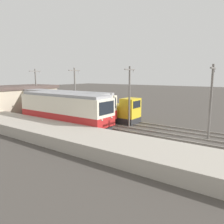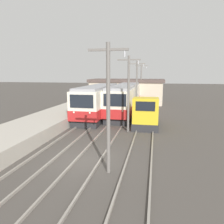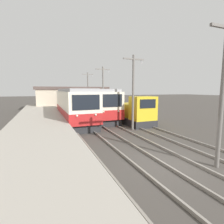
% 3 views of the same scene
% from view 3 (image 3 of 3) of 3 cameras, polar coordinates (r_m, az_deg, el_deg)
% --- Properties ---
extents(ground_plane, '(200.00, 200.00, 0.00)m').
position_cam_3_polar(ground_plane, '(9.66, 18.32, -15.30)').
color(ground_plane, '#47423D').
extents(platform_left, '(4.50, 54.00, 1.01)m').
position_cam_3_polar(platform_left, '(7.48, -23.91, -18.24)').
color(platform_left, '#ADA599').
rests_on(platform_left, ground).
extents(track_left, '(1.54, 60.00, 0.14)m').
position_cam_3_polar(track_left, '(8.32, 3.71, -18.22)').
color(track_left, gray).
rests_on(track_left, ground).
extents(track_center, '(1.54, 60.00, 0.14)m').
position_cam_3_polar(track_center, '(9.76, 19.26, -14.66)').
color(track_center, gray).
rests_on(track_center, ground).
extents(track_right, '(1.54, 60.00, 0.14)m').
position_cam_3_polar(track_right, '(11.85, 30.53, -11.33)').
color(track_right, gray).
rests_on(track_right, ground).
extents(commuter_train_left, '(2.84, 11.91, 3.75)m').
position_cam_3_polar(commuter_train_left, '(20.04, -12.25, 1.67)').
color(commuter_train_left, '#28282B').
rests_on(commuter_train_left, ground).
extents(commuter_train_center, '(2.84, 14.82, 3.72)m').
position_cam_3_polar(commuter_train_center, '(23.65, -6.78, 2.60)').
color(commuter_train_center, '#28282B').
rests_on(commuter_train_center, ground).
extents(shunting_locomotive, '(2.40, 5.35, 3.00)m').
position_cam_3_polar(shunting_locomotive, '(18.64, 7.57, -0.29)').
color(shunting_locomotive, '#28282B').
rests_on(shunting_locomotive, ground).
extents(catenary_mast_near, '(2.00, 0.20, 6.66)m').
position_cam_3_polar(catenary_mast_near, '(9.34, 32.44, 6.12)').
color(catenary_mast_near, slate).
rests_on(catenary_mast_near, ground).
extents(catenary_mast_mid, '(2.00, 0.20, 6.66)m').
position_cam_3_polar(catenary_mast_mid, '(15.80, 6.95, 7.23)').
color(catenary_mast_mid, slate).
rests_on(catenary_mast_mid, ground).
extents(catenary_mast_far, '(2.00, 0.20, 6.66)m').
position_cam_3_polar(catenary_mast_far, '(23.49, -2.93, 7.29)').
color(catenary_mast_far, slate).
rests_on(catenary_mast_far, ground).
extents(catenary_mast_distant, '(2.00, 0.20, 6.66)m').
position_cam_3_polar(catenary_mast_distant, '(31.53, -7.86, 7.24)').
color(catenary_mast_distant, slate).
rests_on(catenary_mast_distant, ground).
extents(station_building, '(12.60, 6.30, 4.14)m').
position_cam_3_polar(station_building, '(33.19, -13.02, 4.44)').
color(station_building, beige).
rests_on(station_building, ground).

